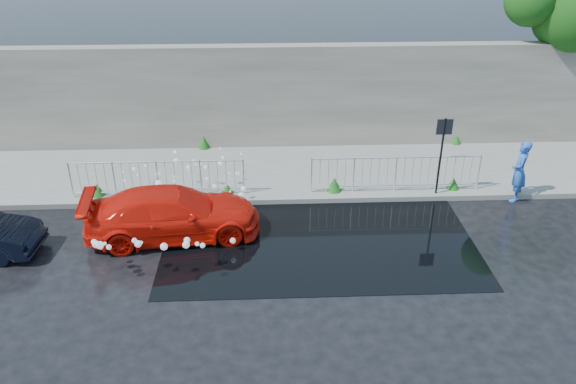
% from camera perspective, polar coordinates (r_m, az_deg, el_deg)
% --- Properties ---
extents(ground, '(90.00, 90.00, 0.00)m').
position_cam_1_polar(ground, '(13.95, 1.40, -6.90)').
color(ground, black).
rests_on(ground, ground).
extents(pavement, '(30.00, 4.00, 0.15)m').
position_cam_1_polar(pavement, '(18.26, 0.38, 2.15)').
color(pavement, slate).
rests_on(pavement, ground).
extents(curb, '(30.00, 0.25, 0.16)m').
position_cam_1_polar(curb, '(16.47, 0.72, -0.80)').
color(curb, slate).
rests_on(curb, ground).
extents(retaining_wall, '(30.00, 0.60, 3.50)m').
position_cam_1_polar(retaining_wall, '(19.64, 0.07, 9.71)').
color(retaining_wall, '#605C51').
rests_on(retaining_wall, pavement).
extents(puddle, '(8.00, 5.00, 0.01)m').
position_cam_1_polar(puddle, '(14.82, 3.08, -4.65)').
color(puddle, black).
rests_on(puddle, ground).
extents(sign_post, '(0.45, 0.06, 2.50)m').
position_cam_1_polar(sign_post, '(16.62, 15.40, 4.70)').
color(sign_post, black).
rests_on(sign_post, ground).
extents(railing_left, '(5.05, 0.05, 1.10)m').
position_cam_1_polar(railing_left, '(16.77, -13.12, 1.48)').
color(railing_left, silver).
rests_on(railing_left, pavement).
extents(railing_right, '(5.05, 0.05, 1.10)m').
position_cam_1_polar(railing_right, '(16.91, 10.88, 1.94)').
color(railing_right, silver).
rests_on(railing_right, pavement).
extents(weeds, '(12.17, 3.93, 0.44)m').
position_cam_1_polar(weeds, '(17.72, -0.38, 2.28)').
color(weeds, '#184311').
rests_on(weeds, pavement).
extents(water_spray, '(3.69, 5.50, 1.03)m').
position_cam_1_polar(water_spray, '(15.23, -11.46, -1.29)').
color(water_spray, white).
rests_on(water_spray, ground).
extents(red_car, '(4.68, 2.34, 1.30)m').
position_cam_1_polar(red_car, '(14.90, -11.62, -2.15)').
color(red_car, red).
rests_on(red_car, ground).
extents(person, '(0.67, 0.79, 1.85)m').
position_cam_1_polar(person, '(17.57, 22.45, 1.96)').
color(person, blue).
rests_on(person, ground).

